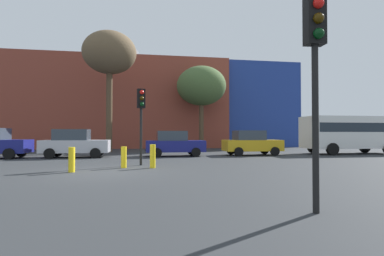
{
  "coord_description": "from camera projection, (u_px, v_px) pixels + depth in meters",
  "views": [
    {
      "loc": [
        1.44,
        -11.87,
        1.46
      ],
      "look_at": [
        4.75,
        7.85,
        1.85
      ],
      "focal_mm": 28.14,
      "sensor_mm": 36.0,
      "label": 1
    }
  ],
  "objects": [
    {
      "name": "bare_tree_0",
      "position": [
        201.0,
        86.0,
        28.47
      ],
      "size": [
        4.67,
        4.67,
        7.88
      ],
      "color": "brown",
      "rests_on": "ground_plane"
    },
    {
      "name": "traffic_light_near_right",
      "position": [
        315.0,
        54.0,
        5.58
      ],
      "size": [
        0.37,
        0.37,
        4.02
      ],
      "rotation": [
        0.0,
        0.0,
        -1.63
      ],
      "color": "black",
      "rests_on": "ground_plane"
    },
    {
      "name": "parked_car_4",
      "position": [
        251.0,
        143.0,
        20.63
      ],
      "size": [
        3.91,
        1.92,
        1.69
      ],
      "color": "gold",
      "rests_on": "ground_plane"
    },
    {
      "name": "white_bus",
      "position": [
        350.0,
        132.0,
        22.03
      ],
      "size": [
        6.8,
        2.62,
        2.72
      ],
      "color": "white",
      "rests_on": "ground_plane"
    },
    {
      "name": "traffic_light_island",
      "position": [
        141.0,
        109.0,
        14.07
      ],
      "size": [
        0.4,
        0.39,
        3.57
      ],
      "rotation": [
        0.0,
        0.0,
        -1.35
      ],
      "color": "black",
      "rests_on": "ground_plane"
    },
    {
      "name": "building_backdrop",
      "position": [
        121.0,
        107.0,
        35.9
      ],
      "size": [
        39.62,
        13.37,
        11.36
      ],
      "color": "brown",
      "rests_on": "ground_plane"
    },
    {
      "name": "bollard_yellow_0",
      "position": [
        153.0,
        156.0,
        12.89
      ],
      "size": [
        0.24,
        0.24,
        1.01
      ],
      "primitive_type": "cylinder",
      "color": "yellow",
      "rests_on": "ground_plane"
    },
    {
      "name": "bare_tree_1",
      "position": [
        110.0,
        54.0,
        24.28
      ],
      "size": [
        4.29,
        4.29,
        9.75
      ],
      "color": "brown",
      "rests_on": "ground_plane"
    },
    {
      "name": "bollard_yellow_1",
      "position": [
        72.0,
        160.0,
        11.45
      ],
      "size": [
        0.24,
        0.24,
        0.96
      ],
      "primitive_type": "cylinder",
      "color": "yellow",
      "rests_on": "ground_plane"
    },
    {
      "name": "bollard_yellow_2",
      "position": [
        124.0,
        157.0,
        12.92
      ],
      "size": [
        0.24,
        0.24,
        0.91
      ],
      "primitive_type": "cylinder",
      "color": "yellow",
      "rests_on": "ground_plane"
    },
    {
      "name": "parked_car_3",
      "position": [
        174.0,
        144.0,
        19.75
      ],
      "size": [
        3.83,
        1.88,
        1.66
      ],
      "color": "navy",
      "rests_on": "ground_plane"
    },
    {
      "name": "parked_car_2",
      "position": [
        75.0,
        143.0,
        18.72
      ],
      "size": [
        4.03,
        1.98,
        1.75
      ],
      "color": "silver",
      "rests_on": "ground_plane"
    },
    {
      "name": "ground_plane",
      "position": [
        103.0,
        172.0,
        11.44
      ],
      "size": [
        200.0,
        200.0,
        0.0
      ],
      "primitive_type": "plane",
      "color": "#2D3033"
    }
  ]
}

